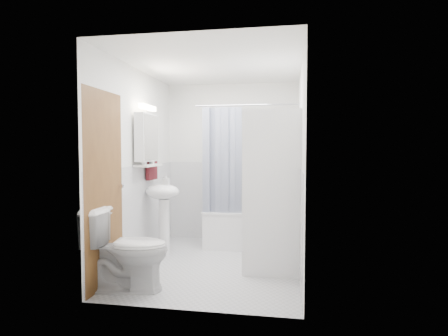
% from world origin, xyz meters
% --- Properties ---
extents(floor, '(2.60, 2.60, 0.00)m').
position_xyz_m(floor, '(0.00, 0.00, 0.00)').
color(floor, silver).
rests_on(floor, ground).
extents(room_walls, '(2.60, 2.60, 2.60)m').
position_xyz_m(room_walls, '(0.00, 0.00, 1.49)').
color(room_walls, white).
rests_on(room_walls, ground).
extents(wainscot, '(1.98, 2.58, 2.58)m').
position_xyz_m(wainscot, '(0.00, 0.29, 0.60)').
color(wainscot, white).
rests_on(wainscot, ground).
extents(door, '(0.05, 2.00, 2.00)m').
position_xyz_m(door, '(-0.95, -0.55, 1.00)').
color(door, brown).
rests_on(door, ground).
extents(bathtub, '(1.38, 0.66, 0.53)m').
position_xyz_m(bathtub, '(0.37, 0.92, 0.29)').
color(bathtub, white).
rests_on(bathtub, ground).
extents(tub_spout, '(0.04, 0.12, 0.04)m').
position_xyz_m(tub_spout, '(0.57, 1.25, 0.85)').
color(tub_spout, silver).
rests_on(tub_spout, room_walls).
extents(curtain_rod, '(1.56, 0.02, 0.02)m').
position_xyz_m(curtain_rod, '(0.37, 0.65, 2.00)').
color(curtain_rod, silver).
rests_on(curtain_rod, room_walls).
extents(shower_curtain, '(0.55, 0.02, 1.45)m').
position_xyz_m(shower_curtain, '(-0.04, 0.65, 1.25)').
color(shower_curtain, '#15224B').
rests_on(shower_curtain, curtain_rod).
extents(sink, '(0.44, 0.37, 1.04)m').
position_xyz_m(sink, '(-0.75, 0.26, 0.70)').
color(sink, white).
rests_on(sink, ground).
extents(medicine_cabinet, '(0.13, 0.50, 0.71)m').
position_xyz_m(medicine_cabinet, '(-0.90, 0.10, 1.57)').
color(medicine_cabinet, white).
rests_on(medicine_cabinet, room_walls).
extents(shelf, '(0.18, 0.54, 0.02)m').
position_xyz_m(shelf, '(-0.89, 0.10, 1.20)').
color(shelf, silver).
rests_on(shelf, room_walls).
extents(shower_caddy, '(0.22, 0.06, 0.02)m').
position_xyz_m(shower_caddy, '(0.62, 1.24, 1.15)').
color(shower_caddy, silver).
rests_on(shower_caddy, room_walls).
extents(towel, '(0.07, 0.31, 0.74)m').
position_xyz_m(towel, '(-0.94, 0.35, 1.38)').
color(towel, '#4C1610').
rests_on(towel, room_walls).
extents(washer_dryer, '(0.68, 0.66, 1.84)m').
position_xyz_m(washer_dryer, '(0.68, -0.02, 0.92)').
color(washer_dryer, white).
rests_on(washer_dryer, ground).
extents(toilet, '(0.88, 0.56, 0.81)m').
position_xyz_m(toilet, '(-0.72, -0.93, 0.41)').
color(toilet, white).
rests_on(toilet, ground).
extents(soap_pump, '(0.08, 0.17, 0.08)m').
position_xyz_m(soap_pump, '(-0.71, 0.25, 0.95)').
color(soap_pump, gray).
rests_on(soap_pump, sink).
extents(shelf_bottle, '(0.07, 0.18, 0.07)m').
position_xyz_m(shelf_bottle, '(-0.89, -0.05, 1.25)').
color(shelf_bottle, gray).
rests_on(shelf_bottle, shelf).
extents(shelf_cup, '(0.10, 0.09, 0.10)m').
position_xyz_m(shelf_cup, '(-0.89, 0.22, 1.26)').
color(shelf_cup, gray).
rests_on(shelf_cup, shelf).
extents(shampoo_a, '(0.13, 0.17, 0.13)m').
position_xyz_m(shampoo_a, '(0.35, 1.24, 1.23)').
color(shampoo_a, gray).
rests_on(shampoo_a, shower_caddy).
extents(shampoo_b, '(0.08, 0.21, 0.08)m').
position_xyz_m(shampoo_b, '(0.47, 1.24, 1.20)').
color(shampoo_b, '#254B95').
rests_on(shampoo_b, shower_caddy).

